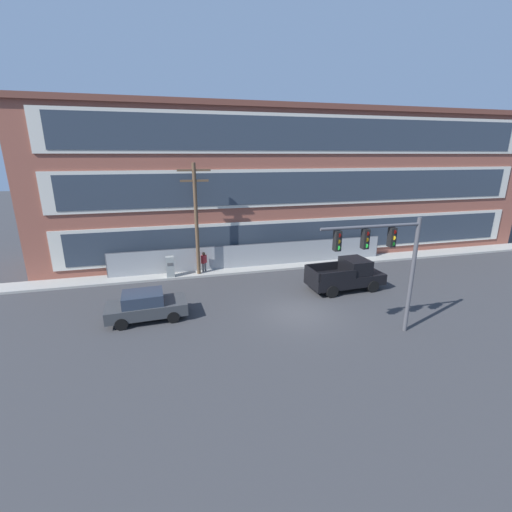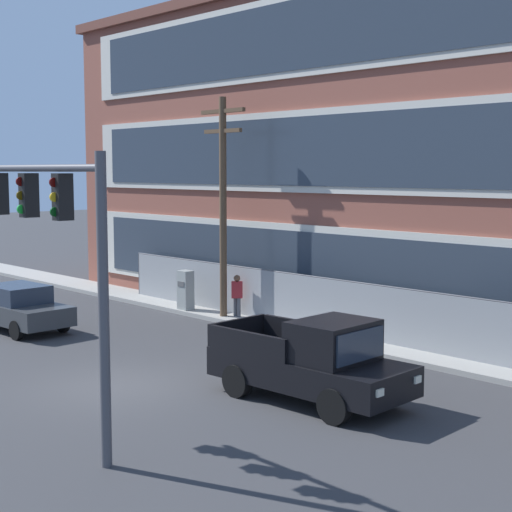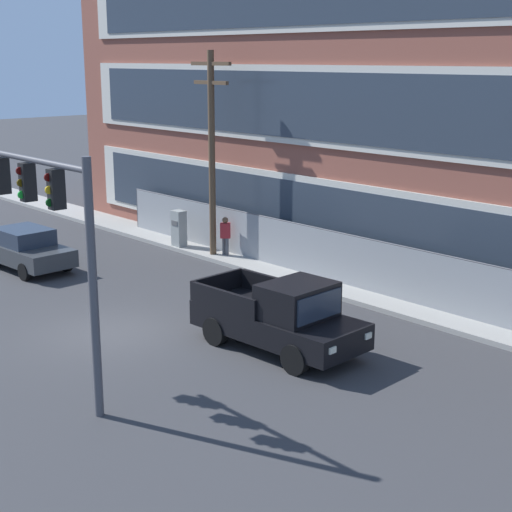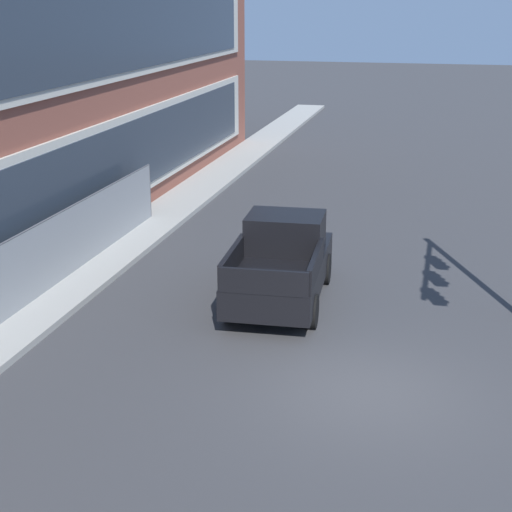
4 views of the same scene
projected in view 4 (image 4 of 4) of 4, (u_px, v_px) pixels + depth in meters
ground_plane at (368, 392)px, 15.00m from camera, size 160.00×160.00×0.00m
pickup_truck_black at (282, 263)px, 19.30m from camera, size 5.12×2.36×2.04m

